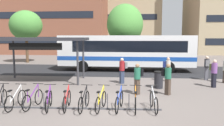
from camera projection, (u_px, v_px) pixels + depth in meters
ground at (111, 106)px, 10.32m from camera, size 200.00×200.00×0.00m
bus_lane_asphalt at (123, 70)px, 21.12m from camera, size 80.00×7.20×0.01m
city_bus at (125, 51)px, 20.90m from camera, size 12.05×2.69×3.20m
bike_rack at (76, 107)px, 9.90m from camera, size 7.36×0.40×0.70m
parked_bicycle_black_0 at (0, 99)px, 10.03m from camera, size 0.56×1.70×0.99m
parked_bicycle_white_1 at (16, 100)px, 9.95m from camera, size 0.52×1.72×0.99m
parked_bicycle_purple_2 at (33, 99)px, 10.03m from camera, size 0.52×1.72×0.99m
parked_bicycle_purple_3 at (49, 100)px, 9.84m from camera, size 0.56×1.69×0.99m
parked_bicycle_red_4 at (67, 100)px, 9.86m from camera, size 0.52×1.72×0.99m
parked_bicycle_black_5 at (84, 101)px, 9.75m from camera, size 0.52×1.72×0.99m
parked_bicycle_yellow_6 at (101, 101)px, 9.73m from camera, size 0.52×1.72×0.99m
parked_bicycle_blue_7 at (119, 101)px, 9.73m from camera, size 0.52×1.72×0.99m
parked_bicycle_orange_8 at (135, 102)px, 9.67m from camera, size 0.52×1.72×0.99m
parked_bicycle_silver_9 at (154, 101)px, 9.69m from camera, size 0.52×1.72×0.99m
transit_shelter at (42, 40)px, 15.72m from camera, size 6.27×3.77×3.04m
commuter_grey_pack_0 at (207, 66)px, 16.31m from camera, size 0.36×0.54×1.73m
commuter_navy_pack_1 at (167, 67)px, 15.93m from camera, size 0.54×0.36×1.68m
commuter_black_pack_2 at (167, 77)px, 12.23m from camera, size 0.58×0.59×1.68m
commuter_black_pack_3 at (138, 77)px, 12.29m from camera, size 0.57×0.60×1.68m
commuter_grey_pack_5 at (122, 69)px, 15.15m from camera, size 0.60×0.55×1.71m
commuter_olive_pack_6 at (214, 71)px, 14.03m from camera, size 0.40×0.57×1.72m
trash_bin at (159, 80)px, 13.82m from camera, size 0.55×0.55×1.03m
street_tree_0 at (26, 25)px, 27.05m from camera, size 3.78×3.78×6.16m
street_tree_1 at (125, 24)px, 24.83m from camera, size 3.92×3.92×6.60m
building_left_wing at (48, 9)px, 43.70m from camera, size 22.21×12.54×16.53m
building_centre_block at (122, 11)px, 49.86m from camera, size 16.02×10.21×17.20m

